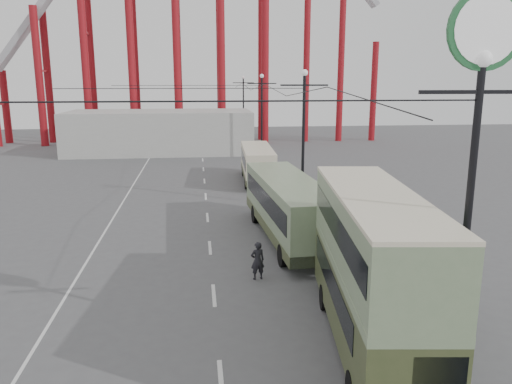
{
  "coord_description": "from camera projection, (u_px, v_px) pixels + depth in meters",
  "views": [
    {
      "loc": [
        -1.5,
        -15.06,
        8.57
      ],
      "look_at": [
        1.41,
        9.74,
        3.0
      ],
      "focal_mm": 35.0,
      "sensor_mm": 36.0,
      "label": 1
    }
  ],
  "objects": [
    {
      "name": "lamp_post_near",
      "position": [
        478.0,
        110.0,
        12.65
      ],
      "size": [
        3.2,
        0.44,
        10.8
      ],
      "color": "black",
      "rests_on": "ground"
    },
    {
      "name": "lamp_post_far",
      "position": [
        262.0,
        117.0,
        55.03
      ],
      "size": [
        3.2,
        0.44,
        9.32
      ],
      "color": "black",
      "rests_on": "ground"
    },
    {
      "name": "ground",
      "position": [
        248.0,
        344.0,
        16.63
      ],
      "size": [
        160.0,
        160.0,
        0.0
      ],
      "primitive_type": "plane",
      "color": "#505053",
      "rests_on": "ground"
    },
    {
      "name": "pedestrian",
      "position": [
        258.0,
        261.0,
        21.88
      ],
      "size": [
        0.7,
        0.53,
        1.72
      ],
      "primitive_type": "imported",
      "rotation": [
        0.0,
        0.0,
        3.34
      ],
      "color": "black",
      "rests_on": "ground"
    },
    {
      "name": "lamp_post_distant",
      "position": [
        243.0,
        107.0,
        76.35
      ],
      "size": [
        3.2,
        0.44,
        9.32
      ],
      "color": "black",
      "rests_on": "ground"
    },
    {
      "name": "double_decker_bus",
      "position": [
        372.0,
        262.0,
        15.9
      ],
      "size": [
        3.55,
        9.9,
        5.2
      ],
      "rotation": [
        0.0,
        0.0,
        -0.12
      ],
      "color": "#3A4425",
      "rests_on": "ground"
    },
    {
      "name": "single_decker_cream",
      "position": [
        257.0,
        162.0,
        43.09
      ],
      "size": [
        2.9,
        9.75,
        3.0
      ],
      "rotation": [
        0.0,
        0.0,
        -0.05
      ],
      "color": "beige",
      "rests_on": "ground"
    },
    {
      "name": "lamp_post_mid",
      "position": [
        303.0,
        140.0,
        33.7
      ],
      "size": [
        3.2,
        0.44,
        9.32
      ],
      "color": "black",
      "rests_on": "ground"
    },
    {
      "name": "road_markings",
      "position": [
        208.0,
        204.0,
        35.63
      ],
      "size": [
        12.52,
        120.0,
        0.01
      ],
      "color": "silver",
      "rests_on": "ground"
    },
    {
      "name": "fairground_shed",
      "position": [
        160.0,
        132.0,
        60.96
      ],
      "size": [
        22.0,
        10.0,
        5.0
      ],
      "primitive_type": "cube",
      "color": "#ABABA6",
      "rests_on": "ground"
    },
    {
      "name": "single_decker_green",
      "position": [
        288.0,
        206.0,
        27.23
      ],
      "size": [
        3.42,
        12.08,
        3.38
      ],
      "rotation": [
        0.0,
        0.0,
        0.06
      ],
      "color": "gray",
      "rests_on": "ground"
    }
  ]
}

